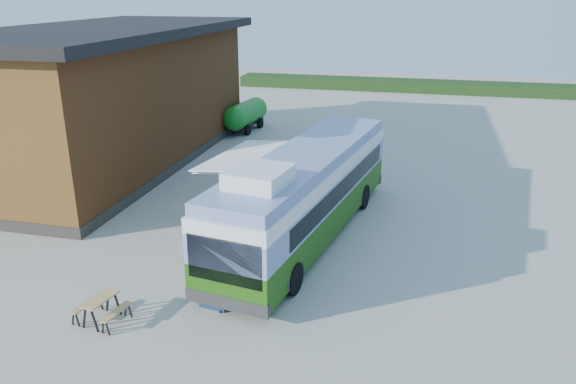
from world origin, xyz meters
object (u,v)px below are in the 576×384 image
(person_b, at_px, (235,209))
(bus, at_px, (306,191))
(banner, at_px, (211,286))
(slurry_tanker, at_px, (245,114))
(person_a, at_px, (262,211))
(picnic_table, at_px, (101,304))

(person_b, bearing_deg, bus, 138.47)
(banner, height_order, person_b, banner)
(banner, distance_m, person_b, 6.32)
(bus, height_order, slurry_tanker, bus)
(person_b, bearing_deg, person_a, 139.46)
(bus, relative_size, person_a, 7.75)
(slurry_tanker, bearing_deg, person_b, -67.14)
(picnic_table, height_order, slurry_tanker, slurry_tanker)
(picnic_table, bearing_deg, person_b, 87.19)
(person_a, bearing_deg, bus, -15.38)
(bus, xyz_separation_m, banner, (-1.66, -6.04, -1.08))
(banner, xyz_separation_m, slurry_tanker, (-6.11, 22.37, 0.32))
(picnic_table, height_order, person_b, person_b)
(picnic_table, distance_m, person_b, 7.72)
(person_a, height_order, person_b, person_a)
(bus, xyz_separation_m, slurry_tanker, (-7.77, 16.33, -0.77))
(bus, distance_m, person_a, 2.13)
(person_b, height_order, slurry_tanker, slurry_tanker)
(banner, xyz_separation_m, person_b, (-1.31, 6.18, 0.00))
(bus, distance_m, banner, 6.35)
(banner, bearing_deg, slurry_tanker, 114.54)
(banner, height_order, slurry_tanker, banner)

